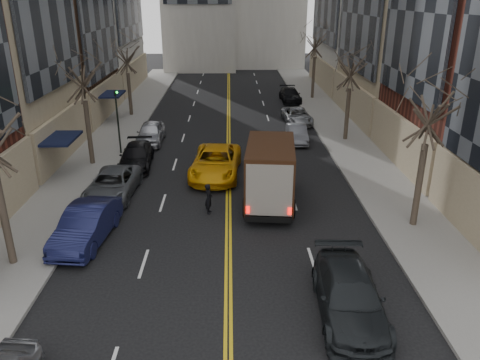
# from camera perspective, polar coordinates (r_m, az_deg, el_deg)

# --- Properties ---
(sidewalk_left) EXTENTS (4.00, 66.00, 0.15)m
(sidewalk_left) POSITION_cam_1_polar(r_m,az_deg,el_deg) (38.26, -15.07, 5.47)
(sidewalk_left) COLOR slate
(sidewalk_left) RESTS_ON ground
(sidewalk_right) EXTENTS (4.00, 66.00, 0.15)m
(sidewalk_right) POSITION_cam_1_polar(r_m,az_deg,el_deg) (38.21, 12.29, 5.70)
(sidewalk_right) COLOR slate
(sidewalk_right) RESTS_ON ground
(tree_lf_mid) EXTENTS (3.20, 3.20, 8.91)m
(tree_lf_mid) POSITION_cam_1_polar(r_m,az_deg,el_deg) (30.29, -18.92, 13.55)
(tree_lf_mid) COLOR #382D23
(tree_lf_mid) RESTS_ON sidewalk_left
(tree_lf_far) EXTENTS (3.20, 3.20, 8.12)m
(tree_lf_far) POSITION_cam_1_polar(r_m,az_deg,el_deg) (42.87, -13.77, 15.43)
(tree_lf_far) COLOR #382D23
(tree_lf_far) RESTS_ON sidewalk_left
(tree_rt_near) EXTENTS (3.20, 3.20, 8.71)m
(tree_rt_near) POSITION_cam_1_polar(r_m,az_deg,el_deg) (21.89, 22.49, 9.89)
(tree_rt_near) COLOR #382D23
(tree_rt_near) RESTS_ON sidewalk_right
(tree_rt_mid) EXTENTS (3.20, 3.20, 8.32)m
(tree_rt_mid) POSITION_cam_1_polar(r_m,az_deg,el_deg) (35.06, 13.52, 14.38)
(tree_rt_mid) COLOR #382D23
(tree_rt_mid) RESTS_ON sidewalk_right
(tree_rt_far) EXTENTS (3.20, 3.20, 9.11)m
(tree_rt_far) POSITION_cam_1_polar(r_m,az_deg,el_deg) (49.60, 9.24, 17.38)
(tree_rt_far) COLOR #382D23
(tree_rt_far) RESTS_ON sidewalk_right
(traffic_signal) EXTENTS (0.29, 0.26, 4.70)m
(traffic_signal) POSITION_cam_1_polar(r_m,az_deg,el_deg) (32.50, -14.73, 7.68)
(traffic_signal) COLOR black
(traffic_signal) RESTS_ON sidewalk_left
(ups_truck) EXTENTS (3.02, 6.43, 3.41)m
(ups_truck) POSITION_cam_1_polar(r_m,az_deg,el_deg) (24.29, 3.70, 0.92)
(ups_truck) COLOR black
(ups_truck) RESTS_ON ground
(observer_sedan) EXTENTS (2.41, 5.39, 1.53)m
(observer_sedan) POSITION_cam_1_polar(r_m,az_deg,el_deg) (16.86, 13.19, -13.59)
(observer_sedan) COLOR black
(observer_sedan) RESTS_ON ground
(taxi) EXTENTS (3.28, 6.25, 1.68)m
(taxi) POSITION_cam_1_polar(r_m,az_deg,el_deg) (28.36, -2.97, 2.16)
(taxi) COLOR #E59D09
(taxi) RESTS_ON ground
(pedestrian) EXTENTS (0.41, 0.59, 1.57)m
(pedestrian) POSITION_cam_1_polar(r_m,az_deg,el_deg) (23.51, -3.83, -2.29)
(pedestrian) COLOR black
(pedestrian) RESTS_ON ground
(parked_lf_b) EXTENTS (2.23, 5.08, 1.62)m
(parked_lf_b) POSITION_cam_1_polar(r_m,az_deg,el_deg) (21.91, -18.23, -5.24)
(parked_lf_b) COLOR #13163C
(parked_lf_b) RESTS_ON ground
(parked_lf_c) EXTENTS (2.54, 5.18, 1.42)m
(parked_lf_c) POSITION_cam_1_polar(r_m,az_deg,el_deg) (26.31, -15.28, -0.53)
(parked_lf_c) COLOR #515459
(parked_lf_c) RESTS_ON ground
(parked_lf_d) EXTENTS (2.22, 4.89, 1.39)m
(parked_lf_d) POSITION_cam_1_polar(r_m,az_deg,el_deg) (30.58, -12.53, 2.85)
(parked_lf_d) COLOR black
(parked_lf_d) RESTS_ON ground
(parked_lf_e) EXTENTS (1.82, 4.50, 1.53)m
(parked_lf_e) POSITION_cam_1_polar(r_m,az_deg,el_deg) (35.34, -10.85, 5.67)
(parked_lf_e) COLOR #B7B8BF
(parked_lf_e) RESTS_ON ground
(parked_rt_a) EXTENTS (1.46, 3.93, 1.28)m
(parked_rt_a) POSITION_cam_1_polar(r_m,az_deg,el_deg) (35.19, 6.96, 5.63)
(parked_rt_a) COLOR #52535A
(parked_rt_a) RESTS_ON ground
(parked_rt_b) EXTENTS (2.47, 4.78, 1.29)m
(parked_rt_b) POSITION_cam_1_polar(r_m,az_deg,el_deg) (40.46, 6.97, 7.77)
(parked_rt_b) COLOR #95979C
(parked_rt_b) RESTS_ON ground
(parked_rt_c) EXTENTS (2.04, 4.72, 1.35)m
(parked_rt_c) POSITION_cam_1_polar(r_m,az_deg,el_deg) (48.79, 6.14, 10.26)
(parked_rt_c) COLOR black
(parked_rt_c) RESTS_ON ground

